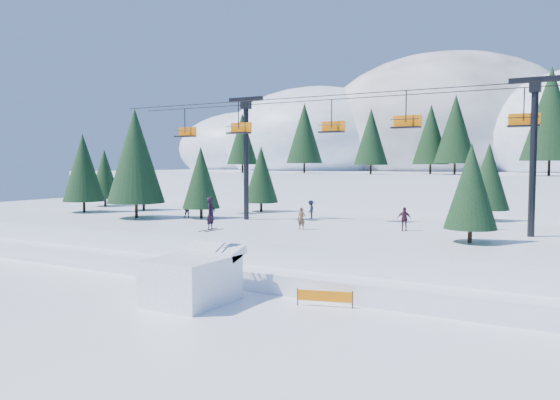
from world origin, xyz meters
The scene contains 10 objects.
ground centered at (0.00, 0.00, 0.00)m, with size 160.00×160.00×0.00m, color white.
mid_shelf centered at (0.00, 18.00, 1.25)m, with size 70.00×22.00×2.50m, color white.
berm centered at (0.00, 8.00, 0.55)m, with size 70.00×6.00×1.10m, color white.
mountain_ridge centered at (-5.07, 73.33, 9.64)m, with size 119.00×60.41×26.46m.
jump_kicker centered at (-1.74, 1.60, 1.31)m, with size 3.53×4.81×5.45m.
chairlift centered at (1.88, 18.05, 9.32)m, with size 46.00×3.21×10.28m.
conifer_stand centered at (2.27, 18.85, 6.95)m, with size 63.08×17.20×9.70m.
distant_skiers centered at (0.96, 19.29, 3.31)m, with size 32.25×9.44×1.73m.
banner_near centered at (4.67, 4.10, 0.54)m, with size 2.75×0.85×0.90m.
banner_far centered at (8.49, 5.94, 0.54)m, with size 2.81×0.61×0.90m.
Camera 1 is at (15.99, -20.73, 7.27)m, focal length 35.00 mm.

